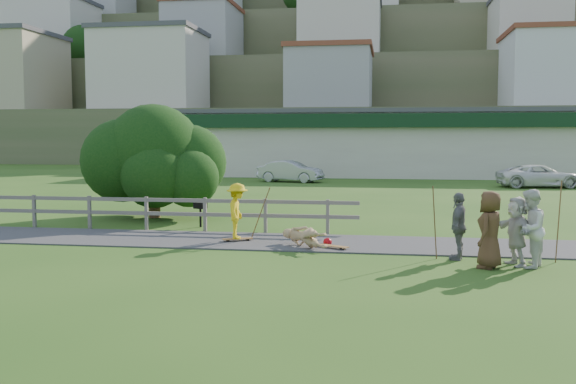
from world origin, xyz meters
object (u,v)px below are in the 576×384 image
object	(u,v)px
bbq	(200,215)
car_white	(540,176)
spectator_a	(530,229)
car_silver	(290,171)
skater_fallen	(305,237)
skater_rider	(237,215)
tree	(154,173)
spectator_b	(459,226)
spectator_c	(490,230)
spectator_d	(516,231)

from	to	relation	value
bbq	car_white	bearing A→B (deg)	69.85
spectator_a	car_silver	size ratio (longest dim) A/B	0.42
skater_fallen	skater_rider	bearing A→B (deg)	117.43
spectator_a	tree	bearing A→B (deg)	-98.94
car_white	tree	size ratio (longest dim) A/B	0.82
spectator_b	spectator_c	bearing A→B (deg)	45.89
skater_fallen	spectator_c	world-z (taller)	spectator_c
skater_rider	spectator_a	world-z (taller)	spectator_a
spectator_a	spectator_d	size ratio (longest dim) A/B	1.12
skater_rider	bbq	bearing A→B (deg)	27.91
skater_rider	tree	distance (m)	6.80
spectator_d	tree	xyz separation A→B (m)	(-11.82, 7.31, 0.86)
spectator_d	car_silver	size ratio (longest dim) A/B	0.38
spectator_d	car_white	bearing A→B (deg)	148.27
spectator_c	tree	bearing A→B (deg)	-100.12
skater_rider	spectator_d	world-z (taller)	spectator_d
skater_fallen	bbq	world-z (taller)	bbq
skater_rider	spectator_d	size ratio (longest dim) A/B	0.98
skater_fallen	spectator_d	bearing A→B (deg)	-60.41
tree	bbq	size ratio (longest dim) A/B	7.11
spectator_a	tree	distance (m)	14.26
spectator_d	spectator_a	bearing A→B (deg)	24.61
spectator_a	skater_rider	bearing A→B (deg)	-85.02
spectator_c	car_white	world-z (taller)	spectator_c
spectator_c	car_white	xyz separation A→B (m)	(6.61, 25.00, -0.22)
spectator_b	spectator_d	bearing A→B (deg)	81.27
skater_fallen	spectator_a	size ratio (longest dim) A/B	0.92
spectator_c	car_white	distance (m)	25.86
spectator_d	tree	world-z (taller)	tree
spectator_a	spectator_b	xyz separation A→B (m)	(-1.53, 0.78, -0.08)
skater_fallen	spectator_d	distance (m)	5.55
spectator_a	spectator_d	xyz separation A→B (m)	(-0.24, 0.26, -0.10)
spectator_d	car_silver	world-z (taller)	spectator_d
spectator_d	tree	size ratio (longest dim) A/B	0.28
spectator_b	spectator_a	bearing A→B (deg)	76.18
spectator_c	car_white	bearing A→B (deg)	-170.13
skater_fallen	spectator_d	xyz separation A→B (m)	(5.30, -1.55, 0.52)
spectator_c	spectator_d	distance (m)	0.81
skater_fallen	spectator_b	bearing A→B (deg)	-58.49
skater_rider	spectator_c	distance (m)	7.21
skater_fallen	tree	distance (m)	8.81
spectator_b	tree	bearing A→B (deg)	-109.49
skater_fallen	car_white	size ratio (longest dim) A/B	0.35
skater_rider	skater_fallen	size ratio (longest dim) A/B	0.95
spectator_a	car_silver	xyz separation A→B (m)	(-9.84, 27.07, -0.21)
tree	bbq	bearing A→B (deg)	-42.02
skater_fallen	spectator_a	world-z (taller)	spectator_a
bbq	tree	bearing A→B (deg)	155.93
skater_rider	spectator_b	size ratio (longest dim) A/B	0.96
spectator_d	spectator_c	bearing A→B (deg)	-75.33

